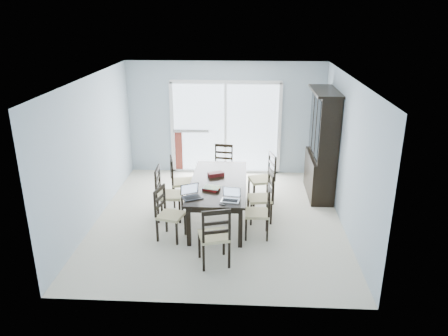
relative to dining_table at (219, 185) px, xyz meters
The scene contains 24 objects.
floor 0.67m from the dining_table, ahead, with size 5.00×5.00×0.00m, color beige.
ceiling 1.93m from the dining_table, ahead, with size 5.00×5.00×0.00m, color white.
back_wall 2.58m from the dining_table, 90.00° to the left, with size 4.50×0.02×2.60m, color #A2B5C2.
wall_left 2.34m from the dining_table, behind, with size 0.02×5.00×2.60m, color #A2B5C2.
wall_right 2.34m from the dining_table, ahead, with size 0.02×5.00×2.60m, color #A2B5C2.
balcony 3.57m from the dining_table, 90.00° to the left, with size 4.50×2.00×0.10m, color gray.
railing 4.50m from the dining_table, 90.00° to the left, with size 4.50×0.06×1.10m, color #99999E.
dining_table is the anchor object (origin of this frame).
china_hutch 2.41m from the dining_table, 31.71° to the left, with size 0.50×1.38×2.20m.
sliding_door 2.51m from the dining_table, 90.00° to the left, with size 2.52×0.05×2.18m.
chair_left_near 1.13m from the dining_table, 138.04° to the right, with size 0.49×0.48×1.05m.
chair_left_mid 0.99m from the dining_table, behind, with size 0.46×0.45×1.15m.
chair_left_far 1.05m from the dining_table, 143.82° to the left, with size 0.52×0.51×1.12m.
chair_right_near 1.00m from the dining_table, 38.14° to the right, with size 0.41×0.40×1.05m.
chair_right_mid 0.85m from the dining_table, ahead, with size 0.47×0.46×1.07m.
chair_right_far 1.23m from the dining_table, 43.18° to the left, with size 0.55×0.54×1.16m.
chair_end_near 1.59m from the dining_table, 88.09° to the right, with size 0.53×0.54×1.14m.
chair_end_far 1.63m from the dining_table, 90.38° to the left, with size 0.45×0.46×1.07m.
laptop_dark 0.87m from the dining_table, 116.34° to the right, with size 0.38×0.34×0.22m.
laptop_silver 0.89m from the dining_table, 73.70° to the right, with size 0.33×0.25×0.21m.
book_stack 0.41m from the dining_table, 104.16° to the right, with size 0.33×0.28×0.05m.
cell_phone 1.01m from the dining_table, 82.34° to the right, with size 0.10×0.05×0.01m, color black.
game_box 0.29m from the dining_table, 104.22° to the left, with size 0.29×0.14×0.07m, color #430F0D.
hot_tub 3.38m from the dining_table, 94.48° to the left, with size 2.06×1.86×1.03m.
Camera 1 is at (0.50, -7.30, 3.70)m, focal length 35.00 mm.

